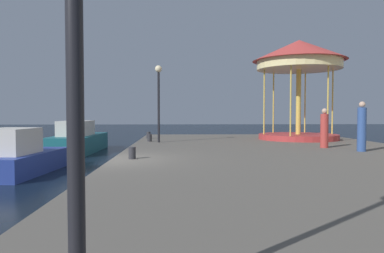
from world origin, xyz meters
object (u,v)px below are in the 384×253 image
sailboat_teal (78,140)px  bollard_center (132,153)px  carousel (299,64)px  lamp_post_mid_promenade (159,89)px  person_far_corner (362,128)px  motorboat_blue (17,157)px  bollard_north (150,138)px  bollard_south (149,135)px  person_by_the_water (324,129)px

sailboat_teal → bollard_center: size_ratio=17.65×
carousel → lamp_post_mid_promenade: (-7.93, -1.80, -1.56)m
sailboat_teal → person_far_corner: sailboat_teal is taller
motorboat_blue → carousel: size_ratio=0.83×
motorboat_blue → lamp_post_mid_promenade: lamp_post_mid_promenade is taller
lamp_post_mid_promenade → person_far_corner: bearing=-29.3°
lamp_post_mid_promenade → bollard_north: size_ratio=9.95×
motorboat_blue → bollard_south: motorboat_blue is taller
motorboat_blue → person_by_the_water: size_ratio=2.72×
bollard_center → bollard_south: bearing=91.5°
carousel → bollard_center: size_ratio=14.25×
lamp_post_mid_promenade → bollard_center: 7.16m
person_by_the_water → sailboat_teal: bearing=154.0°
motorboat_blue → carousel: 15.29m
sailboat_teal → bollard_north: size_ratio=17.65×
bollard_south → bollard_center: (0.25, -9.41, 0.00)m
carousel → sailboat_teal: bearing=175.2°
bollard_north → sailboat_teal: bearing=152.6°
bollard_south → sailboat_teal: bearing=178.2°
sailboat_teal → bollard_center: sailboat_teal is taller
person_by_the_water → person_far_corner: (0.88, -1.52, 0.13)m
carousel → bollard_north: carousel is taller
carousel → person_by_the_water: size_ratio=3.29×
carousel → bollard_north: (-8.46, -1.22, -4.11)m
lamp_post_mid_promenade → person_by_the_water: lamp_post_mid_promenade is taller
sailboat_teal → person_by_the_water: sailboat_teal is taller
lamp_post_mid_promenade → person_far_corner: (8.31, -4.67, -1.81)m
person_by_the_water → carousel: bearing=84.2°
sailboat_teal → bollard_center: bearing=-65.0°
person_far_corner → bollard_north: bearing=149.3°
sailboat_teal → bollard_south: bearing=-1.8°
person_far_corner → motorboat_blue: bearing=-179.6°
bollard_north → bollard_south: bearing=96.4°
motorboat_blue → lamp_post_mid_promenade: (5.13, 4.77, 2.91)m
motorboat_blue → bollard_north: (4.61, 5.35, 0.36)m
bollard_south → lamp_post_mid_promenade: bearing=-74.5°
bollard_south → bollard_center: same height
sailboat_teal → lamp_post_mid_promenade: bearing=-30.2°
lamp_post_mid_promenade → bollard_center: (-0.51, -6.67, -2.55)m
bollard_center → person_far_corner: size_ratio=0.20×
carousel → bollard_north: bearing=-171.8°
sailboat_teal → carousel: 13.66m
carousel → person_by_the_water: (-0.50, -4.95, -3.50)m
bollard_north → lamp_post_mid_promenade: bearing=-48.2°
lamp_post_mid_promenade → bollard_center: lamp_post_mid_promenade is taller
bollard_south → bollard_center: size_ratio=1.00×
bollard_center → person_by_the_water: (7.94, 3.52, 0.61)m
person_far_corner → bollard_south: bearing=140.8°
motorboat_blue → bollard_center: size_ratio=11.76×
sailboat_teal → person_by_the_water: size_ratio=4.07×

